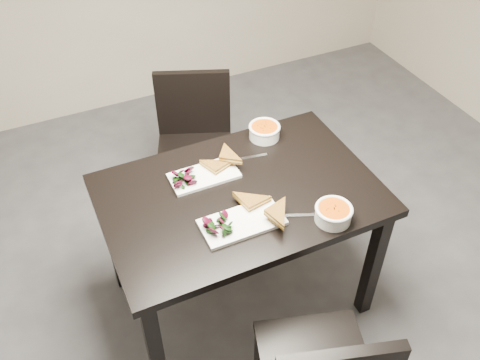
{
  "coord_description": "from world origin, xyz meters",
  "views": [
    {
      "loc": [
        -0.48,
        -1.04,
        2.31
      ],
      "look_at": [
        0.21,
        0.45,
        0.82
      ],
      "focal_mm": 39.09,
      "sensor_mm": 36.0,
      "label": 1
    }
  ],
  "objects_px": {
    "table": "(240,208)",
    "plate_far": "(204,176)",
    "plate_near": "(242,222)",
    "soup_bowl_near": "(333,213)",
    "soup_bowl_far": "(264,131)",
    "chair_far": "(195,138)"
  },
  "relations": [
    {
      "from": "table",
      "to": "plate_near",
      "type": "distance_m",
      "value": 0.22
    },
    {
      "from": "soup_bowl_near",
      "to": "plate_far",
      "type": "xyz_separation_m",
      "value": [
        -0.38,
        0.47,
        -0.03
      ]
    },
    {
      "from": "plate_near",
      "to": "soup_bowl_near",
      "type": "relative_size",
      "value": 2.19
    },
    {
      "from": "soup_bowl_near",
      "to": "plate_near",
      "type": "bearing_deg",
      "value": 158.79
    },
    {
      "from": "table",
      "to": "plate_far",
      "type": "xyz_separation_m",
      "value": [
        -0.11,
        0.16,
        0.11
      ]
    },
    {
      "from": "table",
      "to": "plate_near",
      "type": "xyz_separation_m",
      "value": [
        -0.07,
        -0.17,
        0.11
      ]
    },
    {
      "from": "plate_near",
      "to": "table",
      "type": "bearing_deg",
      "value": 67.6
    },
    {
      "from": "chair_far",
      "to": "soup_bowl_near",
      "type": "xyz_separation_m",
      "value": [
        0.21,
        -1.08,
        0.3
      ]
    },
    {
      "from": "plate_near",
      "to": "plate_far",
      "type": "xyz_separation_m",
      "value": [
        -0.03,
        0.33,
        -0.0
      ]
    },
    {
      "from": "table",
      "to": "chair_far",
      "type": "xyz_separation_m",
      "value": [
        0.07,
        0.77,
        -0.17
      ]
    },
    {
      "from": "table",
      "to": "plate_far",
      "type": "relative_size",
      "value": 3.91
    },
    {
      "from": "plate_near",
      "to": "soup_bowl_far",
      "type": "distance_m",
      "value": 0.59
    },
    {
      "from": "table",
      "to": "plate_near",
      "type": "height_order",
      "value": "plate_near"
    },
    {
      "from": "plate_near",
      "to": "soup_bowl_near",
      "type": "xyz_separation_m",
      "value": [
        0.35,
        -0.14,
        0.03
      ]
    },
    {
      "from": "chair_far",
      "to": "table",
      "type": "bearing_deg",
      "value": -73.64
    },
    {
      "from": "soup_bowl_far",
      "to": "table",
      "type": "bearing_deg",
      "value": -131.75
    },
    {
      "from": "soup_bowl_near",
      "to": "soup_bowl_far",
      "type": "height_order",
      "value": "same"
    },
    {
      "from": "table",
      "to": "soup_bowl_far",
      "type": "distance_m",
      "value": 0.43
    },
    {
      "from": "plate_far",
      "to": "chair_far",
      "type": "bearing_deg",
      "value": 74.0
    },
    {
      "from": "chair_far",
      "to": "plate_far",
      "type": "xyz_separation_m",
      "value": [
        -0.18,
        -0.61,
        0.27
      ]
    },
    {
      "from": "plate_near",
      "to": "soup_bowl_near",
      "type": "distance_m",
      "value": 0.37
    },
    {
      "from": "chair_far",
      "to": "soup_bowl_far",
      "type": "height_order",
      "value": "chair_far"
    }
  ]
}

